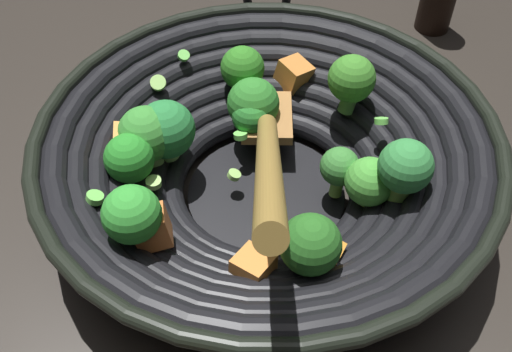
# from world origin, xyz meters

# --- Properties ---
(ground_plane) EXTENTS (4.00, 4.00, 0.00)m
(ground_plane) POSITION_xyz_m (0.00, 0.00, 0.00)
(ground_plane) COLOR #28231E
(wok) EXTENTS (0.42, 0.41, 0.22)m
(wok) POSITION_xyz_m (-0.00, 0.00, 0.06)
(wok) COLOR black
(wok) RESTS_ON ground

